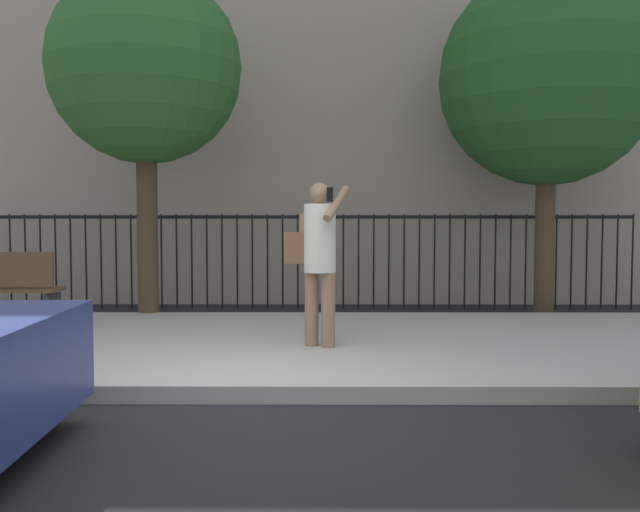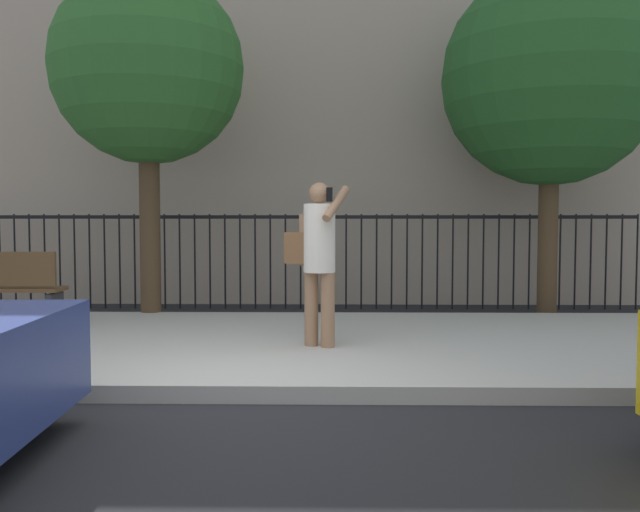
# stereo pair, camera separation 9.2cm
# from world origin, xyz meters

# --- Properties ---
(ground_plane) EXTENTS (60.00, 60.00, 0.00)m
(ground_plane) POSITION_xyz_m (0.00, 0.00, 0.00)
(ground_plane) COLOR black
(sidewalk) EXTENTS (28.00, 4.40, 0.15)m
(sidewalk) POSITION_xyz_m (0.00, 2.20, 0.07)
(sidewalk) COLOR #B2ADA3
(sidewalk) RESTS_ON ground
(building_facade) EXTENTS (28.00, 4.00, 10.71)m
(building_facade) POSITION_xyz_m (0.00, 8.50, 5.35)
(building_facade) COLOR tan
(building_facade) RESTS_ON ground
(iron_fence) EXTENTS (12.03, 0.04, 1.60)m
(iron_fence) POSITION_xyz_m (0.00, 5.90, 1.02)
(iron_fence) COLOR black
(iron_fence) RESTS_ON ground
(pedestrian_on_phone) EXTENTS (0.73, 0.59, 1.76)m
(pedestrian_on_phone) POSITION_xyz_m (0.76, 1.77, 1.18)
(pedestrian_on_phone) COLOR #936B4C
(pedestrian_on_phone) RESTS_ON sidewalk
(street_tree_near) EXTENTS (3.26, 3.26, 5.27)m
(street_tree_near) POSITION_xyz_m (4.19, 4.87, 3.63)
(street_tree_near) COLOR #4C3823
(street_tree_near) RESTS_ON ground
(street_tree_mid) EXTENTS (2.78, 2.78, 5.10)m
(street_tree_mid) POSITION_xyz_m (-1.76, 4.42, 3.68)
(street_tree_mid) COLOR #4C3823
(street_tree_mid) RESTS_ON ground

